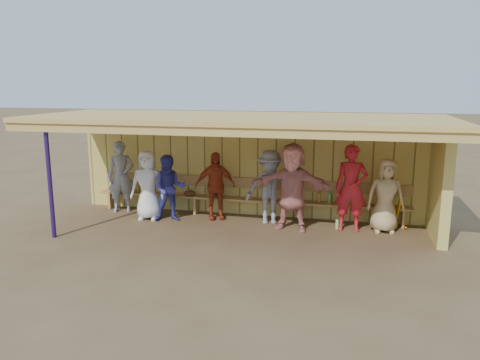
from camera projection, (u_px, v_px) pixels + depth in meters
name	position (u px, v px, depth m)	size (l,w,h in m)	color
ground	(236.00, 229.00, 10.35)	(90.00, 90.00, 0.00)	brown
player_a	(121.00, 177.00, 11.66)	(0.65, 0.43, 1.78)	gray
player_b	(148.00, 185.00, 11.01)	(0.81, 0.52, 1.65)	white
player_c	(169.00, 188.00, 10.88)	(0.76, 0.59, 1.56)	#363896
player_d	(215.00, 186.00, 11.02)	(0.94, 0.39, 1.61)	#AA371B
player_e	(270.00, 187.00, 10.68)	(1.10, 0.63, 1.70)	gray
player_f	(292.00, 187.00, 10.17)	(1.79, 0.57, 1.93)	#E0897E
player_g	(351.00, 188.00, 10.11)	(0.69, 0.45, 1.90)	red
player_h	(386.00, 196.00, 10.05)	(0.79, 0.51, 1.61)	tan
dugout_structure	(260.00, 150.00, 10.57)	(8.80, 3.20, 2.50)	#D2BA59
bench	(247.00, 195.00, 11.30)	(7.60, 0.34, 0.93)	tan
dugout_equipment	(212.00, 196.00, 11.38)	(6.95, 0.62, 0.80)	gold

